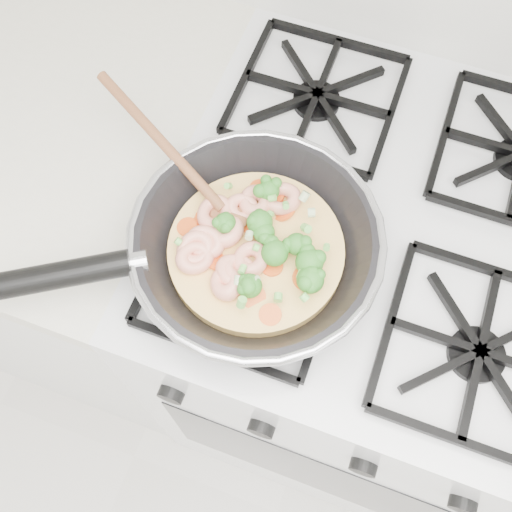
% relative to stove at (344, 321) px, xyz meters
% --- Properties ---
extents(stove, '(0.60, 0.60, 0.92)m').
position_rel_stove_xyz_m(stove, '(0.00, 0.00, 0.00)').
color(stove, silver).
rests_on(stove, ground).
extents(skillet, '(0.45, 0.35, 0.09)m').
position_rel_stove_xyz_m(skillet, '(-0.15, -0.13, 0.50)').
color(skillet, black).
rests_on(skillet, stove).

